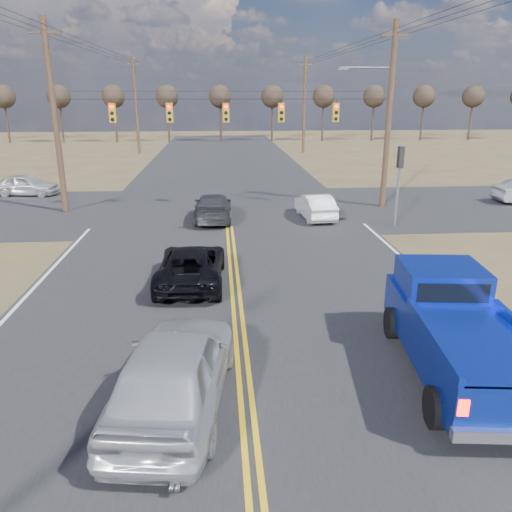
{
  "coord_description": "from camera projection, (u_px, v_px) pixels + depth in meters",
  "views": [
    {
      "loc": [
        -0.49,
        -9.92,
        6.29
      ],
      "look_at": [
        0.62,
        4.7,
        1.5
      ],
      "focal_mm": 35.0,
      "sensor_mm": 36.0,
      "label": 1
    }
  ],
  "objects": [
    {
      "name": "road_main",
      "position": [
        232.0,
        251.0,
        20.87
      ],
      "size": [
        14.0,
        120.0,
        0.02
      ],
      "primitive_type": "cube",
      "color": "#28282B",
      "rests_on": "ground"
    },
    {
      "name": "cross_car_west",
      "position": [
        26.0,
        185.0,
        32.06
      ],
      "size": [
        2.16,
        4.21,
        1.37
      ],
      "primitive_type": "imported",
      "rotation": [
        0.0,
        0.0,
        1.43
      ],
      "color": "#B8B8B8",
      "rests_on": "ground"
    },
    {
      "name": "dgrey_car_queue",
      "position": [
        213.0,
        207.0,
        25.82
      ],
      "size": [
        2.02,
        4.74,
        1.36
      ],
      "primitive_type": "imported",
      "rotation": [
        0.0,
        0.0,
        3.12
      ],
      "color": "#37383D",
      "rests_on": "ground"
    },
    {
      "name": "black_suv",
      "position": [
        191.0,
        265.0,
        17.17
      ],
      "size": [
        2.37,
        4.82,
        1.32
      ],
      "primitive_type": "imported",
      "rotation": [
        0.0,
        0.0,
        3.1
      ],
      "color": "black",
      "rests_on": "ground"
    },
    {
      "name": "ground",
      "position": [
        244.0,
        382.0,
        11.4
      ],
      "size": [
        160.0,
        160.0,
        0.0
      ],
      "primitive_type": "plane",
      "color": "brown",
      "rests_on": "ground"
    },
    {
      "name": "utility_poles",
      "position": [
        226.0,
        115.0,
        25.88
      ],
      "size": [
        19.6,
        58.32,
        10.0
      ],
      "color": "#473323",
      "rests_on": "ground"
    },
    {
      "name": "treeline",
      "position": [
        223.0,
        102.0,
        35.18
      ],
      "size": [
        87.0,
        117.8,
        7.4
      ],
      "color": "#33261C",
      "rests_on": "ground"
    },
    {
      "name": "white_car_queue",
      "position": [
        315.0,
        206.0,
        26.21
      ],
      "size": [
        1.67,
        4.07,
        1.31
      ],
      "primitive_type": "imported",
      "rotation": [
        0.0,
        0.0,
        3.21
      ],
      "color": "white",
      "rests_on": "ground"
    },
    {
      "name": "pickup_truck",
      "position": [
        456.0,
        331.0,
        11.54
      ],
      "size": [
        2.85,
        6.06,
        2.2
      ],
      "rotation": [
        0.0,
        0.0,
        -0.11
      ],
      "color": "black",
      "rests_on": "ground"
    },
    {
      "name": "silver_suv",
      "position": [
        174.0,
        370.0,
        10.24
      ],
      "size": [
        2.78,
        5.44,
        1.77
      ],
      "primitive_type": "imported",
      "rotation": [
        0.0,
        0.0,
        3.01
      ],
      "color": "#B4B6BD",
      "rests_on": "ground"
    },
    {
      "name": "signal_gantry",
      "position": [
        235.0,
        117.0,
        26.72
      ],
      "size": [
        19.6,
        4.83,
        10.0
      ],
      "color": "#473323",
      "rests_on": "ground"
    },
    {
      "name": "road_cross",
      "position": [
        228.0,
        209.0,
        28.46
      ],
      "size": [
        120.0,
        12.0,
        0.02
      ],
      "primitive_type": "cube",
      "color": "#28282B",
      "rests_on": "ground"
    }
  ]
}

